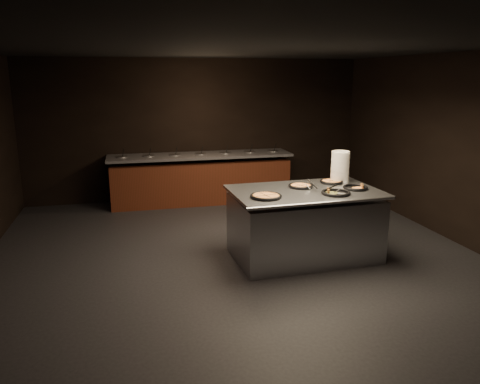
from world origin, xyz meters
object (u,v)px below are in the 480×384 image
(plate_stack, at_px, (340,167))
(pan_veggie_whole, at_px, (266,196))
(serving_counter, at_px, (304,225))
(pan_cheese_whole, at_px, (301,186))

(plate_stack, distance_m, pan_veggie_whole, 1.55)
(serving_counter, height_order, pan_veggie_whole, pan_veggie_whole)
(serving_counter, distance_m, pan_veggie_whole, 0.89)
(serving_counter, relative_size, plate_stack, 4.62)
(plate_stack, height_order, pan_cheese_whole, plate_stack)
(pan_veggie_whole, height_order, pan_cheese_whole, same)
(plate_stack, bearing_deg, pan_veggie_whole, -153.60)
(pan_veggie_whole, distance_m, pan_cheese_whole, 0.79)
(serving_counter, bearing_deg, pan_cheese_whole, 86.83)
(plate_stack, bearing_deg, serving_counter, -149.92)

